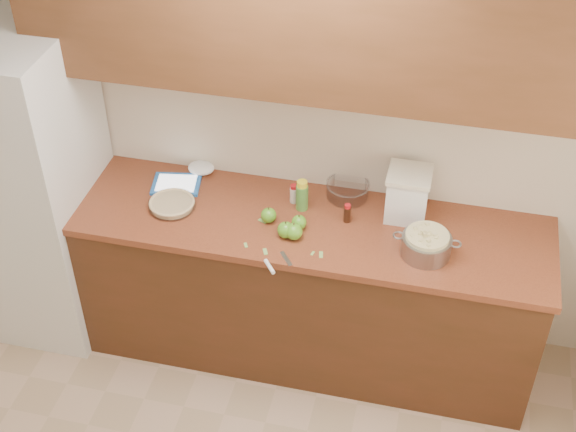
% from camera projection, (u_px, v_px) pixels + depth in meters
% --- Properties ---
extents(room_shell, '(3.60, 3.60, 3.60)m').
position_uv_depth(room_shell, '(192.00, 402.00, 2.70)').
color(room_shell, tan).
rests_on(room_shell, ground).
extents(counter_run, '(2.64, 0.68, 0.92)m').
position_uv_depth(counter_run, '(290.00, 285.00, 4.34)').
color(counter_run, '#4C2615').
rests_on(counter_run, ground).
extents(upper_cabinets, '(2.60, 0.34, 0.70)m').
position_uv_depth(upper_cabinets, '(299.00, 16.00, 3.52)').
color(upper_cabinets, brown).
rests_on(upper_cabinets, room_shell).
extents(fridge, '(0.70, 0.70, 1.80)m').
position_uv_depth(fridge, '(27.00, 187.00, 4.29)').
color(fridge, silver).
rests_on(fridge, ground).
extents(pie, '(0.24, 0.24, 0.04)m').
position_uv_depth(pie, '(172.00, 204.00, 4.11)').
color(pie, silver).
rests_on(pie, counter_run).
extents(colander, '(0.33, 0.24, 0.12)m').
position_uv_depth(colander, '(426.00, 245.00, 3.81)').
color(colander, gray).
rests_on(colander, counter_run).
extents(flour_canister, '(0.22, 0.22, 0.27)m').
position_uv_depth(flour_canister, '(408.00, 194.00, 3.99)').
color(flour_canister, white).
rests_on(flour_canister, counter_run).
extents(tablet, '(0.28, 0.23, 0.02)m').
position_uv_depth(tablet, '(176.00, 184.00, 4.27)').
color(tablet, blue).
rests_on(tablet, counter_run).
extents(paring_knife, '(0.14, 0.17, 0.02)m').
position_uv_depth(paring_knife, '(272.00, 265.00, 3.77)').
color(paring_knife, gray).
rests_on(paring_knife, counter_run).
extents(lemon_bottle, '(0.06, 0.06, 0.17)m').
position_uv_depth(lemon_bottle, '(302.00, 196.00, 4.07)').
color(lemon_bottle, '#4C8C38').
rests_on(lemon_bottle, counter_run).
extents(cinnamon_shaker, '(0.04, 0.04, 0.11)m').
position_uv_depth(cinnamon_shaker, '(294.00, 194.00, 4.13)').
color(cinnamon_shaker, beige).
rests_on(cinnamon_shaker, counter_run).
extents(vanilla_bottle, '(0.04, 0.04, 0.10)m').
position_uv_depth(vanilla_bottle, '(347.00, 213.00, 4.01)').
color(vanilla_bottle, black).
rests_on(vanilla_bottle, counter_run).
extents(mixing_bowl, '(0.23, 0.23, 0.09)m').
position_uv_depth(mixing_bowl, '(348.00, 189.00, 4.17)').
color(mixing_bowl, silver).
rests_on(mixing_bowl, counter_run).
extents(paper_towel, '(0.17, 0.15, 0.06)m').
position_uv_depth(paper_towel, '(201.00, 168.00, 4.34)').
color(paper_towel, white).
rests_on(paper_towel, counter_run).
extents(apple_left, '(0.08, 0.08, 0.09)m').
position_uv_depth(apple_left, '(269.00, 215.00, 4.01)').
color(apple_left, '#529922').
rests_on(apple_left, counter_run).
extents(apple_center, '(0.08, 0.08, 0.09)m').
position_uv_depth(apple_center, '(299.00, 222.00, 3.97)').
color(apple_center, '#529922').
rests_on(apple_center, counter_run).
extents(apple_front, '(0.08, 0.08, 0.10)m').
position_uv_depth(apple_front, '(286.00, 230.00, 3.92)').
color(apple_front, '#529922').
rests_on(apple_front, counter_run).
extents(apple_extra, '(0.09, 0.09, 0.10)m').
position_uv_depth(apple_extra, '(294.00, 231.00, 3.91)').
color(apple_extra, '#529922').
rests_on(apple_extra, counter_run).
extents(peel_a, '(0.04, 0.05, 0.00)m').
position_uv_depth(peel_a, '(265.00, 252.00, 3.86)').
color(peel_a, '#86B457').
rests_on(peel_a, counter_run).
extents(peel_b, '(0.03, 0.05, 0.00)m').
position_uv_depth(peel_b, '(321.00, 255.00, 3.84)').
color(peel_b, '#86B457').
rests_on(peel_b, counter_run).
extents(peel_c, '(0.05, 0.04, 0.00)m').
position_uv_depth(peel_c, '(263.00, 221.00, 4.04)').
color(peel_c, '#86B457').
rests_on(peel_c, counter_run).
extents(peel_d, '(0.03, 0.04, 0.00)m').
position_uv_depth(peel_d, '(246.00, 245.00, 3.89)').
color(peel_d, '#86B457').
rests_on(peel_d, counter_run).
extents(peel_e, '(0.02, 0.03, 0.00)m').
position_uv_depth(peel_e, '(313.00, 253.00, 3.85)').
color(peel_e, '#86B457').
rests_on(peel_e, counter_run).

